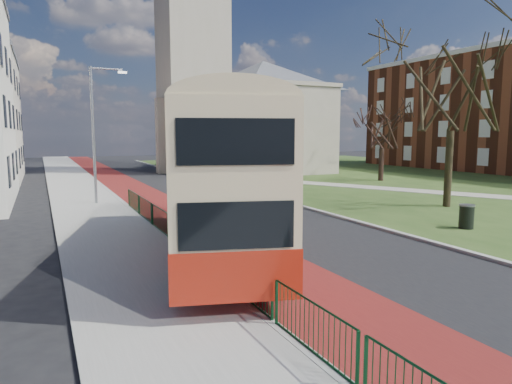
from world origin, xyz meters
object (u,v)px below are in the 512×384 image
bus (216,170)px  litter_bin (466,216)px  streetlamp (96,128)px  winter_tree_near (454,69)px  winter_tree_far (383,123)px

bus → litter_bin: 11.82m
streetlamp → litter_bin: bearing=-46.2°
winter_tree_near → litter_bin: bearing=-130.8°
winter_tree_near → winter_tree_far: 15.03m
streetlamp → litter_bin: size_ratio=7.41×
winter_tree_far → litter_bin: (-10.70, -18.16, -4.62)m
streetlamp → winter_tree_near: winter_tree_near is taller
winter_tree_near → litter_bin: winter_tree_near is taller
winter_tree_near → litter_bin: (-4.20, -4.87, -7.25)m
bus → winter_tree_near: size_ratio=1.14×
bus → winter_tree_far: bearing=54.5°
winter_tree_far → streetlamp: bearing=-171.7°
bus → litter_bin: (11.55, -0.74, -2.41)m
winter_tree_near → bus: bearing=-165.3°
streetlamp → winter_tree_near: size_ratio=0.71×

